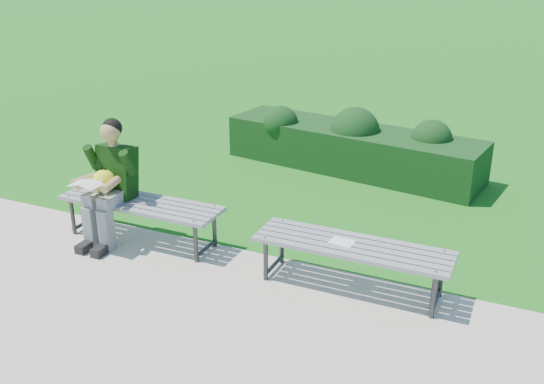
{
  "coord_description": "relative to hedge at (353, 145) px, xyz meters",
  "views": [
    {
      "loc": [
        2.42,
        -5.03,
        2.96
      ],
      "look_at": [
        0.21,
        -0.14,
        0.79
      ],
      "focal_mm": 40.0,
      "sensor_mm": 36.0,
      "label": 1
    }
  ],
  "objects": [
    {
      "name": "paper_sheet",
      "position": [
        0.88,
        -3.2,
        0.11
      ],
      "size": [
        0.23,
        0.18,
        0.01
      ],
      "color": "white",
      "rests_on": "bench_right"
    },
    {
      "name": "walkway",
      "position": [
        -0.09,
        -4.68,
        -0.36
      ],
      "size": [
        30.0,
        3.5,
        0.02
      ],
      "color": "beige",
      "rests_on": "ground"
    },
    {
      "name": "bench_left",
      "position": [
        -1.37,
        -3.16,
        0.05
      ],
      "size": [
        1.8,
        0.5,
        0.46
      ],
      "color": "gray",
      "rests_on": "walkway"
    },
    {
      "name": "hedge",
      "position": [
        0.0,
        0.0,
        0.0
      ],
      "size": [
        3.77,
        1.48,
        0.92
      ],
      "color": "#143A10",
      "rests_on": "ground"
    },
    {
      "name": "bench_right",
      "position": [
        0.98,
        -3.2,
        0.05
      ],
      "size": [
        1.8,
        0.5,
        0.46
      ],
      "color": "gray",
      "rests_on": "walkway"
    },
    {
      "name": "ground",
      "position": [
        -0.09,
        -2.93,
        -0.37
      ],
      "size": [
        80.0,
        80.0,
        0.0
      ],
      "color": "#2F7F24",
      "rests_on": "ground"
    },
    {
      "name": "seated_boy",
      "position": [
        -1.67,
        -3.25,
        0.35
      ],
      "size": [
        0.56,
        0.76,
        1.31
      ],
      "color": "gray",
      "rests_on": "walkway"
    }
  ]
}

